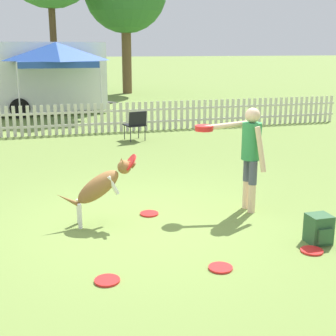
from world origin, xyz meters
TOP-DOWN VIEW (x-y plane):
  - ground_plane at (0.00, 0.00)m, footprint 240.00×240.00m
  - handler_person at (1.54, 0.11)m, footprint 0.92×0.68m
  - leaping_dog at (-0.59, 0.15)m, footprint 1.10×0.31m
  - frisbee_near_handler at (-0.79, -1.51)m, footprint 0.27×0.27m
  - frisbee_near_dog at (0.12, 0.33)m, footprint 0.27×0.27m
  - frisbee_midfield at (1.67, -1.46)m, footprint 0.27×0.27m
  - frisbee_far_scatter at (0.46, -1.57)m, footprint 0.27×0.27m
  - backpack_on_grass at (1.90, -1.25)m, footprint 0.28×0.30m
  - picket_fence at (-0.00, 7.25)m, footprint 16.07×0.04m
  - folding_chair_blue_left at (1.13, 5.83)m, footprint 0.57×0.58m
  - canopy_tent_main at (-0.53, 10.46)m, footprint 2.57×2.57m
  - equipment_trailer at (-1.36, 12.04)m, footprint 5.89×2.79m

SIDE VIEW (x-z plane):
  - ground_plane at x=0.00m, z-range 0.00..0.00m
  - frisbee_near_handler at x=-0.79m, z-range 0.00..0.02m
  - frisbee_near_dog at x=0.12m, z-range 0.00..0.02m
  - frisbee_midfield at x=1.67m, z-range 0.00..0.02m
  - frisbee_far_scatter at x=0.46m, z-range 0.00..0.02m
  - backpack_on_grass at x=1.90m, z-range 0.00..0.36m
  - picket_fence at x=0.00m, z-range 0.00..0.84m
  - folding_chair_blue_left at x=1.13m, z-range 0.07..0.85m
  - leaping_dog at x=-0.59m, z-range 0.08..1.04m
  - handler_person at x=1.54m, z-range 0.19..1.73m
  - equipment_trailer at x=-1.36m, z-range 0.07..2.61m
  - canopy_tent_main at x=-0.53m, z-range 0.86..3.40m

